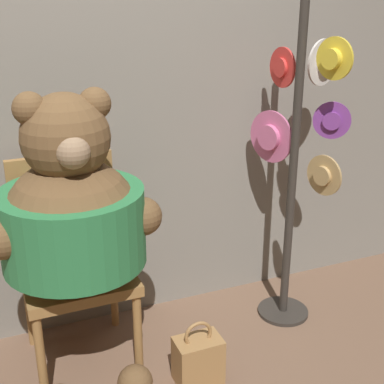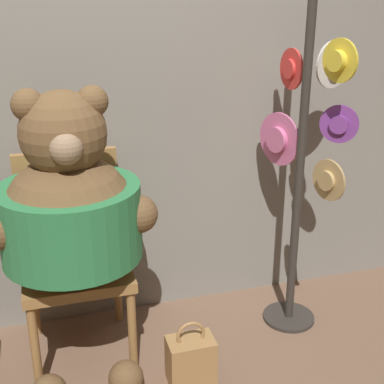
# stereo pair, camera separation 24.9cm
# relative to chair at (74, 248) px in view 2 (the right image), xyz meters

# --- Properties ---
(ground_plane) EXTENTS (14.00, 14.00, 0.00)m
(ground_plane) POSITION_rel_chair_xyz_m (0.20, -0.31, -0.54)
(ground_plane) COLOR brown
(wall_back) EXTENTS (8.00, 0.10, 2.76)m
(wall_back) POSITION_rel_chair_xyz_m (0.20, 0.29, 0.84)
(wall_back) COLOR gray
(wall_back) RESTS_ON ground_plane
(chair) EXTENTS (0.49, 0.50, 0.98)m
(chair) POSITION_rel_chair_xyz_m (0.00, 0.00, 0.00)
(chair) COLOR #9E703D
(chair) RESTS_ON ground_plane
(teddy_bear) EXTENTS (0.75, 0.66, 1.34)m
(teddy_bear) POSITION_rel_chair_xyz_m (-0.01, -0.17, 0.26)
(teddy_bear) COLOR brown
(teddy_bear) RESTS_ON ground_plane
(hat_display_rack) EXTENTS (0.42, 0.56, 1.71)m
(hat_display_rack) POSITION_rel_chair_xyz_m (1.14, -0.11, 0.39)
(hat_display_rack) COLOR #332D28
(hat_display_rack) RESTS_ON ground_plane
(handbag_on_ground) EXTENTS (0.21, 0.14, 0.32)m
(handbag_on_ground) POSITION_rel_chair_xyz_m (0.46, -0.44, -0.42)
(handbag_on_ground) COLOR #A87A47
(handbag_on_ground) RESTS_ON ground_plane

